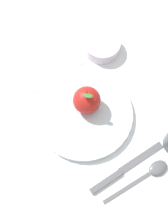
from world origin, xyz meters
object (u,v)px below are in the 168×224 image
object	(u,v)px
side_bowl	(102,45)
linen_napkin	(50,64)
dinner_plate	(84,113)
knife	(120,172)
apple	(88,100)
spoon	(151,173)

from	to	relation	value
side_bowl	linen_napkin	bearing A→B (deg)	-85.24
dinner_plate	knife	bearing A→B (deg)	16.73
knife	dinner_plate	bearing A→B (deg)	-163.27
apple	side_bowl	distance (m)	0.19
apple	side_bowl	xyz separation A→B (m)	(-0.17, 0.08, -0.03)
apple	linen_napkin	bearing A→B (deg)	-155.36
spoon	side_bowl	bearing A→B (deg)	-176.34
dinner_plate	spoon	xyz separation A→B (m)	(0.19, 0.12, -0.00)
apple	side_bowl	size ratio (longest dim) A/B	0.82
apple	linen_napkin	distance (m)	0.18
dinner_plate	side_bowl	bearing A→B (deg)	152.51
dinner_plate	side_bowl	world-z (taller)	side_bowl
linen_napkin	apple	bearing A→B (deg)	24.64
linen_napkin	knife	bearing A→B (deg)	17.60
side_bowl	apple	bearing A→B (deg)	-25.92
linen_napkin	dinner_plate	bearing A→B (deg)	18.42
apple	spoon	world-z (taller)	apple
spoon	dinner_plate	bearing A→B (deg)	-146.67
apple	spoon	bearing A→B (deg)	28.02
dinner_plate	linen_napkin	size ratio (longest dim) A/B	1.51
spoon	linen_napkin	distance (m)	0.40
dinner_plate	linen_napkin	world-z (taller)	dinner_plate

